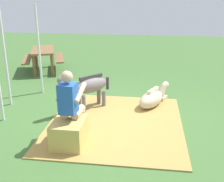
# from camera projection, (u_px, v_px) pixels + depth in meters

# --- Properties ---
(ground_plane) EXTENTS (24.00, 24.00, 0.00)m
(ground_plane) POSITION_uv_depth(u_px,v_px,m) (108.00, 119.00, 6.01)
(ground_plane) COLOR #426B33
(hay_patch) EXTENTS (3.00, 2.70, 0.02)m
(hay_patch) POSITION_uv_depth(u_px,v_px,m) (116.00, 123.00, 5.81)
(hay_patch) COLOR #AD8C47
(hay_patch) RESTS_ON ground
(hay_bale) EXTENTS (0.68, 0.54, 0.47)m
(hay_bale) POSITION_uv_depth(u_px,v_px,m) (69.00, 133.00, 4.95)
(hay_bale) COLOR tan
(hay_bale) RESTS_ON ground
(person_seated) EXTENTS (0.68, 0.45, 1.35)m
(person_seated) POSITION_uv_depth(u_px,v_px,m) (71.00, 103.00, 4.92)
(person_seated) COLOR #D8AD8C
(person_seated) RESTS_ON ground
(pony_standing) EXTENTS (1.08, 1.04, 0.93)m
(pony_standing) POSITION_uv_depth(u_px,v_px,m) (88.00, 86.00, 6.33)
(pony_standing) COLOR slate
(pony_standing) RESTS_ON ground
(pony_lying) EXTENTS (1.31, 0.86, 0.42)m
(pony_lying) POSITION_uv_depth(u_px,v_px,m) (153.00, 98.00, 6.67)
(pony_lying) COLOR beige
(pony_lying) RESTS_ON ground
(tent_pole_right) EXTENTS (0.06, 0.06, 2.28)m
(tent_pole_right) POSITION_uv_depth(u_px,v_px,m) (39.00, 50.00, 7.20)
(tent_pole_right) COLOR silver
(tent_pole_right) RESTS_ON ground
(tent_pole_mid) EXTENTS (0.06, 0.06, 2.28)m
(tent_pole_mid) POSITION_uv_depth(u_px,v_px,m) (5.00, 58.00, 6.41)
(tent_pole_mid) COLOR silver
(tent_pole_mid) RESTS_ON ground
(picnic_bench) EXTENTS (1.84, 1.72, 0.75)m
(picnic_bench) POSITION_uv_depth(u_px,v_px,m) (43.00, 54.00, 9.38)
(picnic_bench) COLOR brown
(picnic_bench) RESTS_ON ground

